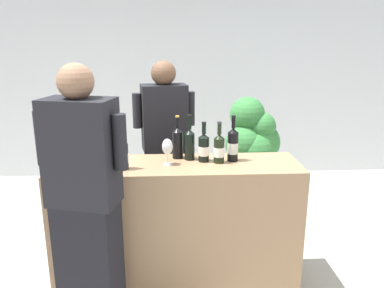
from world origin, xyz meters
TOP-DOWN VIEW (x-y plane):
  - ground_plane at (0.00, 0.00)m, footprint 12.00×12.00m
  - wall_back at (0.00, 2.60)m, footprint 8.00×0.10m
  - counter at (0.00, 0.00)m, footprint 1.83×0.51m
  - wine_bottle_0 at (0.21, 0.05)m, footprint 0.08×0.08m
  - wine_bottle_1 at (0.10, 0.10)m, footprint 0.08×0.08m
  - wine_bottle_2 at (0.01, 0.15)m, footprint 0.08×0.08m
  - wine_bottle_3 at (0.42, 0.06)m, footprint 0.08×0.08m
  - wine_bottle_4 at (-0.77, -0.10)m, footprint 0.08×0.08m
  - wine_bottle_5 at (0.32, 0.02)m, footprint 0.08×0.08m
  - wine_bottle_6 at (-0.37, -0.10)m, footprint 0.08×0.08m
  - wine_glass at (-0.06, -0.01)m, footprint 0.08×0.08m
  - ice_bucket at (-0.58, 0.04)m, footprint 0.23×0.23m
  - person_server at (-0.10, 0.65)m, footprint 0.55×0.30m
  - person_guest at (-0.56, -0.51)m, footprint 0.55×0.33m
  - potted_shrub at (0.84, 1.28)m, footprint 0.62×0.55m

SIDE VIEW (x-z plane):
  - ground_plane at x=0.00m, z-range 0.00..0.00m
  - counter at x=0.00m, z-range 0.00..1.00m
  - potted_shrub at x=0.84m, z-range 0.14..1.43m
  - person_server at x=-0.10m, z-range -0.01..1.70m
  - person_guest at x=-0.56m, z-range -0.02..1.75m
  - ice_bucket at x=-0.58m, z-range 1.00..1.20m
  - wine_bottle_0 at x=0.21m, z-range 0.95..1.26m
  - wine_bottle_5 at x=0.32m, z-range 0.95..1.26m
  - wine_bottle_6 at x=-0.37m, z-range 0.95..1.26m
  - wine_bottle_4 at x=-0.77m, z-range 0.94..1.30m
  - wine_bottle_3 at x=0.42m, z-range 0.95..1.30m
  - wine_bottle_2 at x=0.01m, z-range 0.96..1.29m
  - wine_glass at x=-0.06m, z-range 1.03..1.22m
  - wine_bottle_1 at x=0.10m, z-range 0.96..1.30m
  - wall_back at x=0.00m, z-range 0.00..2.80m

